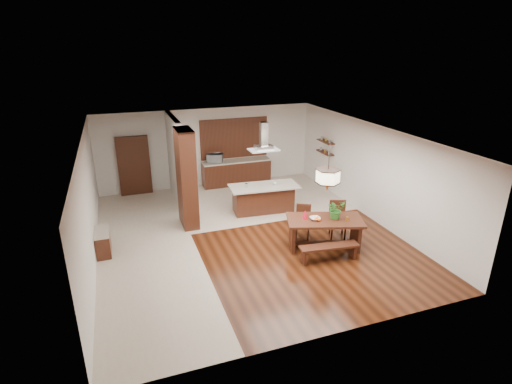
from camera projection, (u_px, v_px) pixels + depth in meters
name	position (u px, v px, depth m)	size (l,w,h in m)	color
room_shell	(245.00, 165.00, 10.66)	(9.00, 9.04, 2.92)	black
tile_hallway	(147.00, 250.00, 10.53)	(2.50, 9.00, 0.01)	beige
tile_kitchen	(258.00, 198.00, 13.98)	(5.50, 4.00, 0.01)	beige
soffit_band	(245.00, 135.00, 10.37)	(8.00, 9.00, 0.02)	#3F1B0F
partition_pier	(187.00, 179.00, 11.50)	(0.45, 1.00, 2.90)	black
partition_stub	(175.00, 160.00, 13.35)	(0.18, 2.40, 2.90)	silver
hallway_console	(103.00, 242.00, 10.26)	(0.37, 0.88, 0.63)	black
hallway_doorway	(134.00, 166.00, 14.05)	(1.10, 0.20, 2.10)	black
rear_counter	(236.00, 172.00, 15.24)	(2.60, 0.62, 0.95)	black
kitchen_window	(234.00, 138.00, 15.02)	(2.60, 0.08, 1.50)	#A65E32
shelf_lower	(325.00, 152.00, 14.40)	(0.26, 0.90, 0.04)	black
shelf_upper	(326.00, 142.00, 14.26)	(0.26, 0.90, 0.04)	black
dining_table	(325.00, 227.00, 10.48)	(2.16, 1.54, 0.81)	black
dining_bench	(329.00, 253.00, 9.95)	(1.50, 0.33, 0.42)	black
dining_chair_left	(303.00, 222.00, 11.07)	(0.41, 0.41, 0.92)	black
dining_chair_right	(338.00, 220.00, 11.08)	(0.45, 0.45, 1.03)	black
pendant_lantern	(329.00, 167.00, 9.90)	(0.64, 0.64, 1.31)	#FFF1C3
foliage_plant	(336.00, 209.00, 10.36)	(0.46, 0.40, 0.52)	#2F7627
fruit_bowl	(315.00, 218.00, 10.36)	(0.27, 0.27, 0.07)	beige
napkin_cone	(305.00, 214.00, 10.42)	(0.15, 0.15, 0.23)	red
gold_ornament	(347.00, 219.00, 10.29)	(0.07, 0.07, 0.11)	gold
kitchen_island	(263.00, 198.00, 12.77)	(2.24, 1.11, 0.90)	black
range_hood	(264.00, 136.00, 12.06)	(0.90, 0.55, 0.87)	silver
island_cup	(275.00, 183.00, 12.65)	(0.13, 0.13, 0.11)	silver
microwave	(215.00, 158.00, 14.79)	(0.57, 0.39, 0.32)	silver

